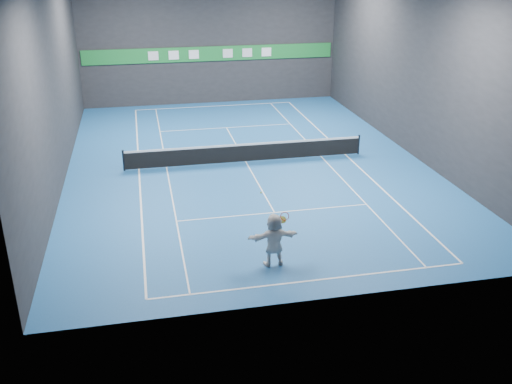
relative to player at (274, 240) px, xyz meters
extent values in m
plane|color=#1B5698|center=(1.04, 10.57, -0.97)|extent=(26.00, 26.00, 0.00)
cube|color=#262628|center=(1.04, 23.57, 3.53)|extent=(18.00, 0.10, 9.00)
cube|color=#262628|center=(1.04, -2.43, 3.53)|extent=(18.00, 0.10, 9.00)
cube|color=#262628|center=(-7.96, 10.57, 3.53)|extent=(0.10, 26.00, 9.00)
cube|color=#262628|center=(10.04, 10.57, 3.53)|extent=(0.10, 26.00, 9.00)
cube|color=white|center=(1.04, -1.32, -0.96)|extent=(10.98, 0.08, 0.01)
cube|color=white|center=(1.04, 22.46, -0.96)|extent=(10.98, 0.08, 0.01)
cube|color=white|center=(-4.45, 10.57, -0.96)|extent=(0.08, 23.78, 0.01)
cube|color=white|center=(6.53, 10.57, -0.96)|extent=(0.08, 23.78, 0.01)
cube|color=white|center=(-3.07, 10.57, -0.96)|extent=(0.06, 23.78, 0.01)
cube|color=white|center=(5.15, 10.57, -0.96)|extent=(0.06, 23.78, 0.01)
cube|color=white|center=(1.04, 4.17, -0.96)|extent=(8.23, 0.06, 0.01)
cube|color=white|center=(1.04, 16.97, -0.96)|extent=(8.23, 0.06, 0.01)
cube|color=white|center=(1.04, 10.57, -0.96)|extent=(0.06, 12.80, 0.01)
imported|color=silver|center=(0.00, 0.00, 0.00)|extent=(1.81, 0.63, 1.93)
sphere|color=#D1F428|center=(-0.43, 0.17, 1.73)|extent=(0.06, 0.06, 0.06)
cylinder|color=black|center=(-5.16, 10.57, -0.43)|extent=(0.10, 0.10, 1.07)
cylinder|color=black|center=(7.24, 10.57, -0.43)|extent=(0.10, 0.10, 1.07)
cube|color=black|center=(1.04, 10.57, -0.50)|extent=(12.40, 0.03, 0.86)
cube|color=white|center=(1.04, 10.57, -0.02)|extent=(12.40, 0.04, 0.10)
cube|color=#1B7F31|center=(1.04, 23.51, 2.53)|extent=(17.64, 0.06, 1.00)
cube|color=white|center=(-2.96, 23.45, 2.53)|extent=(0.70, 0.04, 0.60)
cube|color=white|center=(-1.56, 23.45, 2.53)|extent=(0.70, 0.04, 0.60)
cube|color=white|center=(-0.16, 23.45, 2.53)|extent=(0.70, 0.04, 0.60)
cube|color=white|center=(2.24, 23.45, 2.53)|extent=(0.70, 0.04, 0.60)
cube|color=silver|center=(3.64, 23.45, 2.53)|extent=(0.70, 0.04, 0.60)
cube|color=white|center=(5.04, 23.45, 2.53)|extent=(0.70, 0.04, 0.60)
torus|color=#AE1A12|center=(0.38, 0.05, 0.84)|extent=(0.41, 0.29, 0.34)
cylinder|color=#BCD84C|center=(0.30, 0.05, 0.72)|extent=(0.38, 0.28, 0.27)
cylinder|color=red|center=(0.34, 0.05, 0.64)|extent=(0.07, 0.14, 0.16)
cylinder|color=yellow|center=(0.24, 0.03, 0.42)|extent=(0.09, 0.12, 0.26)
camera|label=1|loc=(-4.18, -16.94, 9.17)|focal=40.00mm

